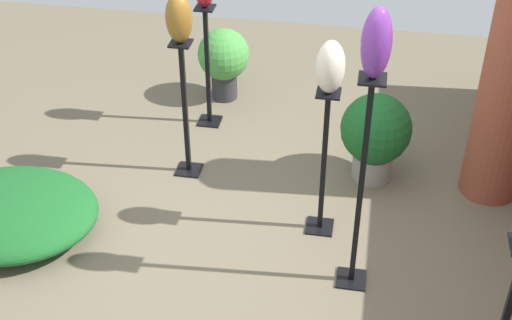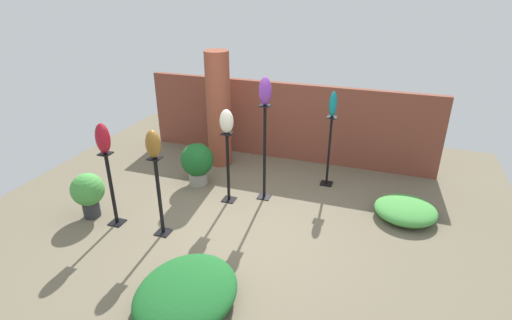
% 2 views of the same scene
% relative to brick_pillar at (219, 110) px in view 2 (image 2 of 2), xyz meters
% --- Properties ---
extents(ground_plane, '(8.00, 8.00, 0.00)m').
position_rel_brick_pillar_xyz_m(ground_plane, '(1.12, -1.81, -1.06)').
color(ground_plane, '#6B604C').
extents(brick_wall_back, '(5.60, 0.12, 1.50)m').
position_rel_brick_pillar_xyz_m(brick_wall_back, '(1.12, 0.65, -0.31)').
color(brick_wall_back, brown).
rests_on(brick_wall_back, ground).
extents(brick_pillar, '(0.44, 0.44, 2.13)m').
position_rel_brick_pillar_xyz_m(brick_pillar, '(0.00, 0.00, 0.00)').
color(brick_pillar, brown).
rests_on(brick_pillar, ground).
extents(pedestal_ruby, '(0.20, 0.20, 1.12)m').
position_rel_brick_pillar_xyz_m(pedestal_ruby, '(-0.60, -2.40, -0.55)').
color(pedestal_ruby, black).
rests_on(pedestal_ruby, ground).
extents(pedestal_teal, '(0.20, 0.20, 1.23)m').
position_rel_brick_pillar_xyz_m(pedestal_teal, '(2.09, -0.21, -0.50)').
color(pedestal_teal, black).
rests_on(pedestal_teal, ground).
extents(pedestal_violet, '(0.20, 0.20, 1.56)m').
position_rel_brick_pillar_xyz_m(pedestal_violet, '(1.21, -1.00, -0.34)').
color(pedestal_violet, black).
rests_on(pedestal_violet, ground).
extents(pedestal_bronze, '(0.20, 0.20, 1.16)m').
position_rel_brick_pillar_xyz_m(pedestal_bronze, '(0.17, -2.40, -0.53)').
color(pedestal_bronze, black).
rests_on(pedestal_bronze, ground).
extents(pedestal_ivory, '(0.20, 0.20, 1.16)m').
position_rel_brick_pillar_xyz_m(pedestal_ivory, '(0.70, -1.26, -0.53)').
color(pedestal_ivory, black).
rests_on(pedestal_ivory, ground).
extents(art_vase_ruby, '(0.20, 0.19, 0.43)m').
position_rel_brick_pillar_xyz_m(art_vase_ruby, '(-0.60, -2.40, 0.27)').
color(art_vase_ruby, maroon).
rests_on(art_vase_ruby, pedestal_ruby).
extents(art_vase_teal, '(0.13, 0.12, 0.42)m').
position_rel_brick_pillar_xyz_m(art_vase_teal, '(2.09, -0.21, 0.37)').
color(art_vase_teal, '#0F727A').
rests_on(art_vase_teal, pedestal_teal).
extents(art_vase_violet, '(0.19, 0.17, 0.42)m').
position_rel_brick_pillar_xyz_m(art_vase_violet, '(1.21, -1.00, 0.71)').
color(art_vase_violet, '#6B2D8C').
rests_on(art_vase_violet, pedestal_violet).
extents(art_vase_bronze, '(0.19, 0.20, 0.38)m').
position_rel_brick_pillar_xyz_m(art_vase_bronze, '(0.17, -2.40, 0.29)').
color(art_vase_bronze, brown).
rests_on(art_vase_bronze, pedestal_bronze).
extents(art_vase_ivory, '(0.21, 0.19, 0.37)m').
position_rel_brick_pillar_xyz_m(art_vase_ivory, '(0.70, -1.26, 0.28)').
color(art_vase_ivory, beige).
rests_on(art_vase_ivory, pedestal_ivory).
extents(potted_plant_mid_left, '(0.56, 0.56, 0.74)m').
position_rel_brick_pillar_xyz_m(potted_plant_mid_left, '(-0.02, -0.92, -0.64)').
color(potted_plant_mid_left, gray).
rests_on(potted_plant_mid_left, ground).
extents(potted_plant_mid_right, '(0.48, 0.48, 0.70)m').
position_rel_brick_pillar_xyz_m(potted_plant_mid_right, '(-1.07, -2.37, -0.65)').
color(potted_plant_mid_right, '#2D2D33').
rests_on(potted_plant_mid_right, ground).
extents(foliage_bed_east, '(0.90, 0.87, 0.26)m').
position_rel_brick_pillar_xyz_m(foliage_bed_east, '(3.38, -0.89, -0.93)').
color(foliage_bed_east, '#479942').
rests_on(foliage_bed_east, ground).
extents(foliage_bed_west, '(1.08, 1.30, 0.32)m').
position_rel_brick_pillar_xyz_m(foliage_bed_west, '(1.12, -3.49, -0.90)').
color(foliage_bed_west, '#195923').
rests_on(foliage_bed_west, ground).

